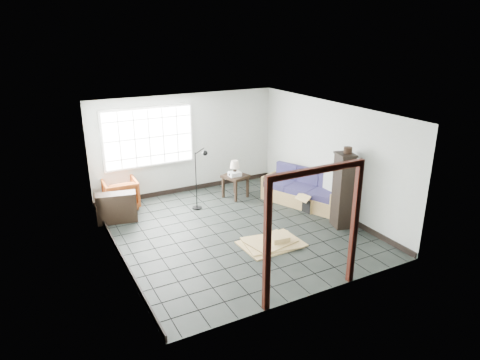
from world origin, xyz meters
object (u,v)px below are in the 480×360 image
futon_sofa (304,191)px  armchair (121,192)px  side_table (235,179)px  tall_shelf (343,190)px

futon_sofa → armchair: bearing=132.5°
futon_sofa → armchair: futon_sofa is taller
armchair → side_table: armchair is taller
futon_sofa → side_table: 1.76m
armchair → futon_sofa: bearing=157.5°
futon_sofa → armchair: 4.49m
tall_shelf → side_table: bearing=130.1°
futon_sofa → tall_shelf: size_ratio=1.27×
tall_shelf → futon_sofa: bearing=102.2°
tall_shelf → armchair: bearing=155.0°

